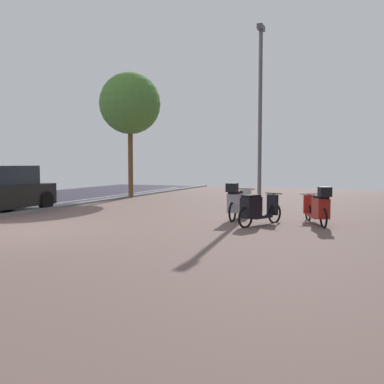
% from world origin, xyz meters
% --- Properties ---
extents(ground, '(21.00, 40.00, 0.13)m').
position_xyz_m(ground, '(1.43, 0.00, -0.02)').
color(ground, '#292031').
extents(scooter_near, '(0.52, 1.85, 1.08)m').
position_xyz_m(scooter_near, '(4.37, 3.92, 0.48)').
color(scooter_near, black).
rests_on(scooter_near, ground).
extents(scooter_mid, '(0.89, 1.62, 0.83)m').
position_xyz_m(scooter_mid, '(5.15, 2.93, 0.42)').
color(scooter_mid, black).
rests_on(scooter_mid, ground).
extents(scooter_far, '(0.95, 1.73, 1.04)m').
position_xyz_m(scooter_far, '(6.62, 3.59, 0.46)').
color(scooter_far, black).
rests_on(scooter_far, ground).
extents(lamp_post, '(0.20, 0.52, 6.55)m').
position_xyz_m(lamp_post, '(4.07, 7.96, 3.60)').
color(lamp_post, slate).
rests_on(lamp_post, ground).
extents(street_tree, '(2.78, 2.78, 5.67)m').
position_xyz_m(street_tree, '(-2.32, 9.69, 4.27)').
color(street_tree, brown).
rests_on(street_tree, ground).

